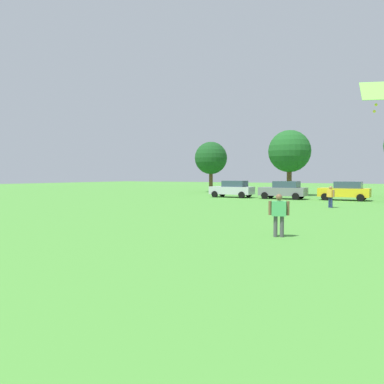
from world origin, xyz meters
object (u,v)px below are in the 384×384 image
parked_car_silver_0 (232,189)px  parked_car_yellow_2 (345,191)px  tree_center (289,151)px  parked_car_gray_1 (284,190)px  adult_bystander (279,212)px  kite (378,93)px  bystander_midfield (331,195)px  tree_far_left (211,158)px

parked_car_silver_0 → parked_car_yellow_2: (10.57, 0.78, 0.00)m
parked_car_silver_0 → tree_center: bearing=-123.0°
parked_car_gray_1 → adult_bystander: bearing=106.4°
kite → bystander_midfield: bearing=106.5°
parked_car_yellow_2 → tree_far_left: 20.22m
bystander_midfield → parked_car_silver_0: 13.55m
bystander_midfield → tree_center: size_ratio=0.21×
kite → parked_car_gray_1: size_ratio=0.28×
tree_center → parked_car_silver_0: bearing=-123.0°
adult_bystander → tree_center: bearing=-92.9°
parked_car_silver_0 → parked_car_gray_1: (5.24, 0.02, 0.00)m
parked_car_yellow_2 → tree_far_left: (-17.89, 8.71, 3.58)m
parked_car_silver_0 → parked_car_gray_1: 5.24m
adult_bystander → tree_far_left: 37.19m
kite → tree_center: size_ratio=0.17×
parked_car_silver_0 → parked_car_yellow_2: 10.59m
parked_car_gray_1 → parked_car_silver_0: bearing=0.2°
bystander_midfield → parked_car_silver_0: size_ratio=0.35×
kite → parked_car_gray_1: (-9.65, 21.31, -4.22)m
bystander_midfield → parked_car_silver_0: parked_car_silver_0 is taller
tree_far_left → kite: bearing=-54.2°
parked_car_yellow_2 → tree_far_left: tree_far_left is taller
adult_bystander → parked_car_yellow_2: (-1.21, 23.01, -0.08)m
bystander_midfield → parked_car_yellow_2: (-0.39, 8.76, -0.03)m
kite → tree_far_left: bearing=125.8°
tree_center → tree_far_left: bearing=163.6°
adult_bystander → parked_car_silver_0: (-11.78, 22.23, -0.08)m
bystander_midfield → parked_car_yellow_2: parked_car_yellow_2 is taller
parked_car_gray_1 → parked_car_yellow_2: 5.38m
bystander_midfield → kite: size_ratio=1.22×
parked_car_gray_1 → tree_far_left: size_ratio=0.65×
adult_bystander → parked_car_gray_1: parked_car_gray_1 is taller
parked_car_silver_0 → tree_center: (3.99, 6.15, 3.95)m
tree_center → adult_bystander: bearing=-74.6°
parked_car_yellow_2 → bystander_midfield: bearing=92.5°
bystander_midfield → kite: (3.94, -13.31, 4.19)m
adult_bystander → bystander_midfield: adult_bystander is taller
kite → tree_far_left: 37.96m
kite → parked_car_silver_0: size_ratio=0.28×
bystander_midfield → parked_car_yellow_2: size_ratio=0.35×
parked_car_silver_0 → adult_bystander: bearing=117.9°
parked_car_gray_1 → tree_center: bearing=-78.4°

